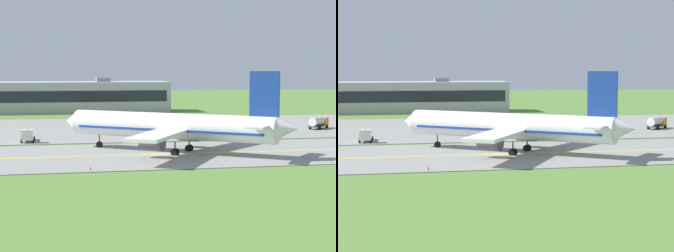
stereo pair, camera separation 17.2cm
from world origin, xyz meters
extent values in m
plane|color=#517A33|center=(0.00, 0.00, 0.00)|extent=(500.00, 500.00, 0.00)
cube|color=gray|center=(0.00, 0.00, 0.05)|extent=(240.00, 28.00, 0.10)
cube|color=gray|center=(10.00, 42.00, 0.05)|extent=(140.00, 52.00, 0.10)
cube|color=yellow|center=(0.00, 0.00, 0.11)|extent=(220.00, 0.60, 0.01)
cylinder|color=white|center=(1.56, 1.93, 4.20)|extent=(29.41, 23.87, 4.00)
cone|color=white|center=(-12.88, 13.01, 4.20)|extent=(4.38, 4.60, 3.80)
cone|color=white|center=(16.16, -9.27, 4.60)|extent=(4.61, 4.65, 3.40)
cube|color=navy|center=(1.56, 1.93, 3.70)|extent=(27.30, 22.28, 0.36)
cube|color=#1E232D|center=(-11.14, 11.67, 4.90)|extent=(3.50, 3.79, 0.70)
cube|color=white|center=(-1.87, -6.15, 3.70)|extent=(11.56, 15.42, 0.50)
cylinder|color=#47474C|center=(-2.24, -3.35, 2.30)|extent=(4.10, 3.89, 2.30)
cylinder|color=black|center=(-3.51, -2.38, 2.30)|extent=(1.48, 1.82, 2.10)
cube|color=white|center=(8.48, 7.33, 3.70)|extent=(14.06, 13.94, 0.50)
cylinder|color=#47474C|center=(5.67, 6.96, 2.30)|extent=(4.10, 3.89, 2.30)
cylinder|color=black|center=(4.40, 7.94, 2.30)|extent=(1.48, 1.82, 2.10)
cube|color=navy|center=(13.46, -7.20, 9.45)|extent=(3.73, 3.00, 6.50)
cube|color=white|center=(11.67, -9.86, 5.00)|extent=(5.18, 6.37, 0.30)
cube|color=white|center=(15.57, -4.78, 5.00)|extent=(5.87, 6.00, 0.30)
cylinder|color=slate|center=(-8.76, 9.84, 1.38)|extent=(0.24, 0.24, 1.65)
cylinder|color=black|center=(-8.76, 9.84, 0.55)|extent=(1.09, 0.95, 1.10)
cylinder|color=slate|center=(1.56, -1.35, 1.38)|extent=(0.24, 0.24, 1.65)
cylinder|color=black|center=(1.39, -1.57, 0.55)|extent=(1.09, 0.95, 1.10)
cylinder|color=black|center=(1.73, -1.13, 0.55)|extent=(1.09, 0.95, 1.10)
cylinder|color=slate|center=(4.73, 2.77, 1.38)|extent=(0.24, 0.24, 1.65)
cylinder|color=black|center=(4.56, 2.56, 0.55)|extent=(1.09, 0.95, 1.10)
cylinder|color=black|center=(4.89, 2.99, 0.55)|extent=(1.09, 0.95, 1.10)
cube|color=red|center=(0.50, 36.11, 1.50)|extent=(2.47, 2.57, 1.80)
cube|color=#1E232D|center=(1.20, 35.79, 1.81)|extent=(0.88, 1.72, 0.81)
cube|color=red|center=(-2.22, 37.37, 1.60)|extent=(4.69, 3.67, 2.00)
cylinder|color=orange|center=(0.50, 36.11, 2.50)|extent=(0.20, 0.20, 0.18)
cylinder|color=black|center=(0.92, 37.02, 0.45)|extent=(0.94, 0.65, 0.90)
cylinder|color=black|center=(0.08, 35.20, 0.45)|extent=(0.94, 0.65, 0.90)
cylinder|color=black|center=(-2.54, 38.68, 0.45)|extent=(0.94, 0.65, 0.90)
cylinder|color=black|center=(-3.42, 36.77, 0.45)|extent=(0.94, 0.65, 0.90)
cube|color=red|center=(9.68, 46.07, 1.50)|extent=(1.93, 2.11, 1.80)
cube|color=#1E232D|center=(10.44, 46.12, 1.81)|extent=(0.24, 1.84, 0.81)
cube|color=red|center=(6.69, 45.87, 1.60)|extent=(4.33, 2.37, 2.00)
cylinder|color=orange|center=(9.68, 46.07, 2.50)|extent=(0.20, 0.20, 0.18)
cylinder|color=black|center=(9.62, 47.07, 0.45)|extent=(0.92, 0.36, 0.90)
cylinder|color=black|center=(9.75, 45.07, 0.45)|extent=(0.92, 0.36, 0.90)
cylinder|color=black|center=(5.78, 46.87, 0.45)|extent=(0.92, 0.36, 0.90)
cylinder|color=black|center=(5.92, 44.77, 0.45)|extent=(0.92, 0.36, 0.90)
cube|color=orange|center=(41.40, 33.04, 1.50)|extent=(2.67, 2.69, 1.80)
cube|color=#1E232D|center=(41.98, 33.54, 1.81)|extent=(1.30, 1.47, 0.81)
cylinder|color=silver|center=(39.14, 31.07, 1.75)|extent=(4.35, 4.11, 1.80)
cube|color=#383838|center=(39.14, 31.07, 0.72)|extent=(4.55, 4.34, 0.24)
cylinder|color=orange|center=(41.40, 33.04, 2.50)|extent=(0.20, 0.20, 0.18)
cylinder|color=black|center=(40.75, 33.80, 0.45)|extent=(0.88, 0.82, 0.90)
cylinder|color=black|center=(42.06, 32.29, 0.45)|extent=(0.88, 0.82, 0.90)
cylinder|color=black|center=(37.81, 31.32, 0.45)|extent=(0.88, 0.82, 0.90)
cylinder|color=black|center=(39.19, 29.73, 0.45)|extent=(0.88, 0.82, 0.90)
cube|color=silver|center=(-20.53, 18.48, 1.50)|extent=(2.03, 1.83, 1.80)
cube|color=#1E232D|center=(-20.54, 17.71, 1.81)|extent=(1.84, 0.15, 0.81)
cube|color=silver|center=(-20.48, 21.67, 0.80)|extent=(2.17, 4.63, 0.40)
cylinder|color=orange|center=(-20.53, 18.48, 2.50)|extent=(0.20, 0.20, 0.18)
cylinder|color=black|center=(-19.53, 18.46, 0.45)|extent=(0.31, 0.90, 0.90)
cylinder|color=black|center=(-21.53, 18.49, 0.45)|extent=(0.31, 0.90, 0.90)
cylinder|color=black|center=(-19.41, 22.58, 0.45)|extent=(0.31, 0.90, 0.90)
cylinder|color=black|center=(-21.51, 22.61, 0.45)|extent=(0.31, 0.90, 0.90)
cube|color=#B2B2B7|center=(-13.04, 92.59, 4.44)|extent=(63.70, 13.50, 8.87)
cube|color=#1E232D|center=(-13.04, 85.79, 4.88)|extent=(61.15, 0.10, 3.19)
cube|color=slate|center=(-0.30, 92.59, 9.47)|extent=(4.00, 4.00, 1.20)
cone|color=orange|center=(-1.12, -11.42, 0.30)|extent=(0.44, 0.44, 0.60)
cone|color=orange|center=(-11.94, -12.35, 0.30)|extent=(0.44, 0.44, 0.60)
camera|label=1|loc=(-17.73, -92.73, 13.40)|focal=67.18mm
camera|label=2|loc=(-17.56, -92.77, 13.40)|focal=67.18mm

